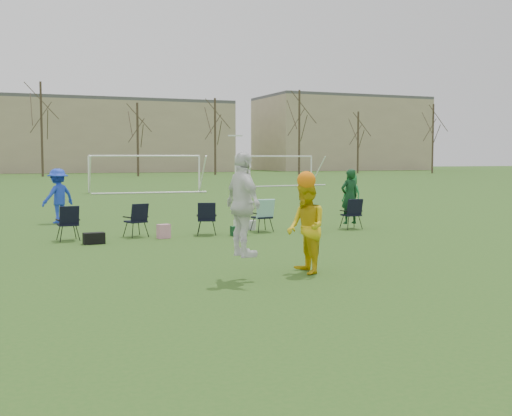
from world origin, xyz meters
name	(u,v)px	position (x,y,z in m)	size (l,w,h in m)	color
ground	(308,284)	(0.00, 0.00, 0.00)	(260.00, 260.00, 0.00)	#2D581B
fielder_blue	(58,196)	(-3.20, 13.04, 0.95)	(1.23, 0.71, 1.90)	blue
fielder_green_far	(352,194)	(7.96, 12.01, 0.82)	(0.80, 0.52, 1.64)	#136D2F
center_contest	(277,216)	(-0.22, 0.91, 1.17)	(2.08, 1.27, 2.70)	white
sideline_setup	(240,215)	(1.62, 7.86, 0.56)	(9.41, 1.88, 1.92)	#0F381B
goal_mid	(145,163)	(4.00, 32.00, 1.92)	(7.40, 0.63, 2.46)	white
goal_right	(275,162)	(16.00, 38.00, 1.92)	(7.35, 1.14, 2.46)	white
tree_line	(45,134)	(0.24, 69.85, 5.09)	(110.28, 3.28, 11.40)	#382B21
building_row	(76,134)	(6.73, 96.00, 5.99)	(126.00, 16.00, 13.00)	tan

